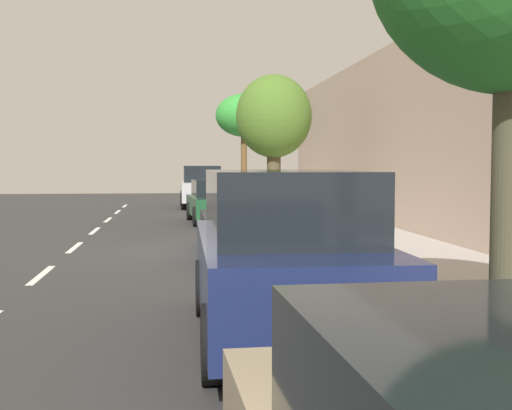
# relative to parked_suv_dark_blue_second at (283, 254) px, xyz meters

# --- Properties ---
(ground) EXTENTS (65.82, 65.82, 0.00)m
(ground) POSITION_rel_parked_suv_dark_blue_second_xyz_m (-0.82, 7.85, -1.03)
(ground) COLOR #303030
(sidewalk) EXTENTS (4.13, 41.13, 0.13)m
(sidewalk) POSITION_rel_parked_suv_dark_blue_second_xyz_m (3.32, 7.85, -0.96)
(sidewalk) COLOR #B3ABA6
(sidewalk) RESTS_ON ground
(curb_edge) EXTENTS (0.16, 41.13, 0.13)m
(curb_edge) POSITION_rel_parked_suv_dark_blue_second_xyz_m (1.18, 7.85, -0.96)
(curb_edge) COLOR gray
(curb_edge) RESTS_ON ground
(lane_stripe_centre) EXTENTS (0.14, 40.00, 0.01)m
(lane_stripe_centre) POSITION_rel_parked_suv_dark_blue_second_xyz_m (-3.72, 7.28, -1.02)
(lane_stripe_centre) COLOR white
(lane_stripe_centre) RESTS_ON ground
(lane_stripe_bike_edge) EXTENTS (0.12, 41.13, 0.01)m
(lane_stripe_bike_edge) POSITION_rel_parked_suv_dark_blue_second_xyz_m (-0.29, 7.85, -1.02)
(lane_stripe_bike_edge) COLOR white
(lane_stripe_bike_edge) RESTS_ON ground
(building_facade) EXTENTS (0.50, 41.13, 5.78)m
(building_facade) POSITION_rel_parked_suv_dark_blue_second_xyz_m (5.64, 7.85, 1.87)
(building_facade) COLOR tan
(building_facade) RESTS_ON ground
(parked_suv_dark_blue_second) EXTENTS (2.02, 4.72, 1.99)m
(parked_suv_dark_blue_second) POSITION_rel_parked_suv_dark_blue_second_xyz_m (0.00, 0.00, 0.00)
(parked_suv_dark_blue_second) COLOR navy
(parked_suv_dark_blue_second) RESTS_ON ground
(parked_sedan_black_mid) EXTENTS (1.86, 4.41, 1.52)m
(parked_sedan_black_mid) POSITION_rel_parked_suv_dark_blue_second_xyz_m (0.26, 7.21, -0.27)
(parked_sedan_black_mid) COLOR black
(parked_sedan_black_mid) RESTS_ON ground
(parked_sedan_green_far) EXTENTS (2.03, 4.49, 1.52)m
(parked_sedan_green_far) POSITION_rel_parked_suv_dark_blue_second_xyz_m (0.18, 16.07, -0.27)
(parked_sedan_green_far) COLOR #1E512D
(parked_sedan_green_far) RESTS_ON ground
(parked_suv_silver_farthest) EXTENTS (1.99, 4.71, 1.99)m
(parked_suv_silver_farthest) POSITION_rel_parked_suv_dark_blue_second_xyz_m (-0.00, 24.54, 0.00)
(parked_suv_silver_farthest) COLOR #B7BABF
(parked_suv_silver_farthest) RESTS_ON ground
(bicycle_at_curb) EXTENTS (1.16, 1.34, 0.75)m
(bicycle_at_curb) POSITION_rel_parked_suv_dark_blue_second_xyz_m (0.71, 7.85, -0.66)
(bicycle_at_curb) COLOR black
(bicycle_at_curb) RESTS_ON ground
(cyclist_with_backpack) EXTENTS (0.54, 0.55, 1.60)m
(cyclist_with_backpack) POSITION_rel_parked_suv_dark_blue_second_xyz_m (0.93, 7.38, -0.06)
(cyclist_with_backpack) COLOR #C6B284
(cyclist_with_backpack) RESTS_ON ground
(street_tree_far_end) EXTENTS (2.51, 2.51, 4.88)m
(street_tree_far_end) POSITION_rel_parked_suv_dark_blue_second_xyz_m (2.02, 14.55, 2.55)
(street_tree_far_end) COLOR #4E432B
(street_tree_far_end) RESTS_ON sidewalk
(street_tree_corner) EXTENTS (2.69, 2.69, 5.26)m
(street_tree_corner) POSITION_rel_parked_suv_dark_blue_second_xyz_m (2.02, 24.39, 3.31)
(street_tree_corner) COLOR brown
(street_tree_corner) RESTS_ON sidewalk
(pedestrian_on_phone) EXTENTS (0.62, 0.23, 1.63)m
(pedestrian_on_phone) POSITION_rel_parked_suv_dark_blue_second_xyz_m (3.71, 18.04, 0.03)
(pedestrian_on_phone) COLOR black
(pedestrian_on_phone) RESTS_ON sidewalk
(fire_hydrant) EXTENTS (0.22, 0.22, 0.84)m
(fire_hydrant) POSITION_rel_parked_suv_dark_blue_second_xyz_m (1.61, 16.36, -0.47)
(fire_hydrant) COLOR red
(fire_hydrant) RESTS_ON sidewalk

